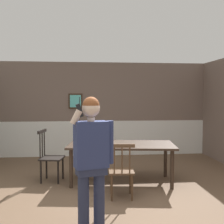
# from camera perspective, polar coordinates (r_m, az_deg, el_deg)

# --- Properties ---
(ground_plane) EXTENTS (7.98, 7.98, 0.00)m
(ground_plane) POSITION_cam_1_polar(r_m,az_deg,el_deg) (4.57, -0.29, -18.43)
(ground_plane) COLOR brown
(room_back_partition) EXTENTS (6.23, 0.17, 2.64)m
(room_back_partition) POSITION_cam_1_polar(r_m,az_deg,el_deg) (7.88, -2.74, 0.21)
(room_back_partition) COLOR #756056
(room_back_partition) RESTS_ON ground_plane
(dining_table) EXTENTS (2.16, 1.22, 0.76)m
(dining_table) POSITION_cam_1_polar(r_m,az_deg,el_deg) (5.47, 1.93, -7.38)
(dining_table) COLOR #38281E
(dining_table) RESTS_ON ground_plane
(chair_near_window) EXTENTS (0.50, 0.50, 1.03)m
(chair_near_window) POSITION_cam_1_polar(r_m,az_deg,el_deg) (5.68, -12.66, -8.99)
(chair_near_window) COLOR black
(chair_near_window) RESTS_ON ground_plane
(chair_by_doorway) EXTENTS (0.44, 0.44, 0.93)m
(chair_by_doorway) POSITION_cam_1_polar(r_m,az_deg,el_deg) (4.67, 1.95, -12.00)
(chair_by_doorway) COLOR #513823
(chair_by_doorway) RESTS_ON ground_plane
(person_figure) EXTENTS (0.54, 0.32, 1.68)m
(person_figure) POSITION_cam_1_polar(r_m,az_deg,el_deg) (3.47, -4.20, -8.73)
(person_figure) COLOR #282E49
(person_figure) RESTS_ON ground_plane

